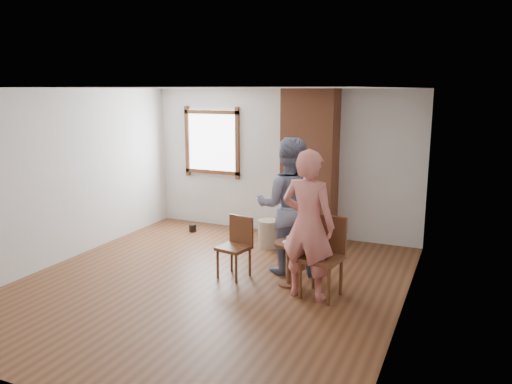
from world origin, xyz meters
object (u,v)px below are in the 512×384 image
side_table (289,256)px  person_pink (308,225)px  dining_chair_right (324,252)px  stoneware_crock (269,234)px  man (288,206)px  dining_chair_left (237,243)px

side_table → person_pink: person_pink is taller
dining_chair_right → person_pink: person_pink is taller
stoneware_crock → dining_chair_right: dining_chair_right is taller
side_table → man: man is taller
man → person_pink: bearing=107.0°
man → stoneware_crock: bearing=-72.2°
stoneware_crock → man: size_ratio=0.24×
stoneware_crock → dining_chair_right: 2.10m
stoneware_crock → dining_chair_right: size_ratio=0.45×
dining_chair_left → dining_chair_right: 1.32m
dining_chair_right → man: 1.01m
side_table → person_pink: size_ratio=0.32×
dining_chair_right → dining_chair_left: bearing=-178.3°
stoneware_crock → dining_chair_left: dining_chair_left is taller
person_pink → side_table: bearing=-32.8°
person_pink → dining_chair_left: bearing=-9.2°
dining_chair_left → person_pink: (1.13, -0.31, 0.47)m
stoneware_crock → side_table: side_table is taller
dining_chair_left → man: man is taller
stoneware_crock → dining_chair_right: (1.39, -1.54, 0.34)m
man → person_pink: man is taller
stoneware_crock → dining_chair_right: bearing=-48.1°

